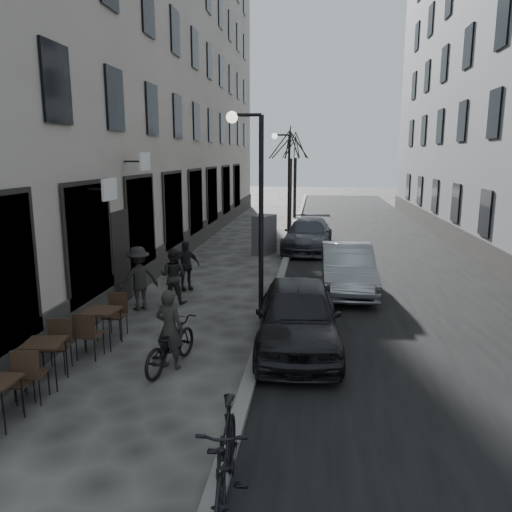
% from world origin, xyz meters
% --- Properties ---
extents(ground, '(120.00, 120.00, 0.00)m').
position_xyz_m(ground, '(0.00, 0.00, 0.00)').
color(ground, '#312F2C').
rests_on(ground, ground).
extents(road, '(7.30, 60.00, 0.00)m').
position_xyz_m(road, '(3.85, 16.00, 0.00)').
color(road, black).
rests_on(road, ground).
extents(kerb, '(0.25, 60.00, 0.12)m').
position_xyz_m(kerb, '(0.20, 16.00, 0.06)').
color(kerb, slate).
rests_on(kerb, ground).
extents(building_left, '(4.00, 35.00, 16.00)m').
position_xyz_m(building_left, '(-6.00, 16.50, 8.00)').
color(building_left, '#9F9585').
rests_on(building_left, ground).
extents(streetlamp_near, '(0.90, 0.28, 5.09)m').
position_xyz_m(streetlamp_near, '(-0.17, 6.00, 3.16)').
color(streetlamp_near, black).
rests_on(streetlamp_near, ground).
extents(streetlamp_far, '(0.90, 0.28, 5.09)m').
position_xyz_m(streetlamp_far, '(-0.17, 18.00, 3.16)').
color(streetlamp_far, black).
rests_on(streetlamp_far, ground).
extents(tree_near, '(2.40, 2.40, 5.70)m').
position_xyz_m(tree_near, '(-0.10, 21.00, 4.66)').
color(tree_near, black).
rests_on(tree_near, ground).
extents(tree_far, '(2.40, 2.40, 5.70)m').
position_xyz_m(tree_far, '(-0.10, 27.00, 4.66)').
color(tree_far, black).
rests_on(tree_far, ground).
extents(bistro_set_b, '(0.76, 1.69, 0.97)m').
position_xyz_m(bistro_set_b, '(-3.43, 1.83, 0.50)').
color(bistro_set_b, '#302115').
rests_on(bistro_set_b, ground).
extents(bistro_set_c, '(0.70, 1.68, 0.99)m').
position_xyz_m(bistro_set_c, '(-3.17, 3.71, 0.51)').
color(bistro_set_c, '#302115').
rests_on(bistro_set_c, ground).
extents(utility_cabinet, '(0.99, 1.24, 1.63)m').
position_xyz_m(utility_cabinet, '(-0.80, 14.41, 0.82)').
color(utility_cabinet, '#5E5E61').
rests_on(utility_cabinet, ground).
extents(bicycle, '(1.03, 1.92, 0.96)m').
position_xyz_m(bicycle, '(-1.42, 2.82, 0.48)').
color(bicycle, black).
rests_on(bicycle, ground).
extents(cyclist_rider, '(0.64, 0.49, 1.57)m').
position_xyz_m(cyclist_rider, '(-1.42, 2.82, 0.79)').
color(cyclist_rider, '#262421').
rests_on(cyclist_rider, ground).
extents(pedestrian_near, '(0.81, 0.66, 1.55)m').
position_xyz_m(pedestrian_near, '(-2.58, 7.07, 0.77)').
color(pedestrian_near, black).
rests_on(pedestrian_near, ground).
extents(pedestrian_mid, '(1.25, 1.21, 1.71)m').
position_xyz_m(pedestrian_mid, '(-3.32, 6.37, 0.86)').
color(pedestrian_mid, black).
rests_on(pedestrian_mid, ground).
extents(pedestrian_far, '(0.95, 0.82, 1.53)m').
position_xyz_m(pedestrian_far, '(-2.59, 8.43, 0.77)').
color(pedestrian_far, black).
rests_on(pedestrian_far, ground).
extents(car_near, '(1.92, 4.37, 1.46)m').
position_xyz_m(car_near, '(1.00, 4.13, 0.73)').
color(car_near, black).
rests_on(car_near, ground).
extents(car_mid, '(1.56, 4.30, 1.41)m').
position_xyz_m(car_mid, '(2.30, 8.92, 0.71)').
color(car_mid, gray).
rests_on(car_mid, ground).
extents(car_far, '(2.28, 4.86, 1.37)m').
position_xyz_m(car_far, '(1.00, 15.39, 0.69)').
color(car_far, '#373941').
rests_on(car_far, ground).
extents(moped, '(0.70, 2.02, 1.19)m').
position_xyz_m(moped, '(0.35, -0.84, 0.60)').
color(moped, black).
rests_on(moped, ground).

